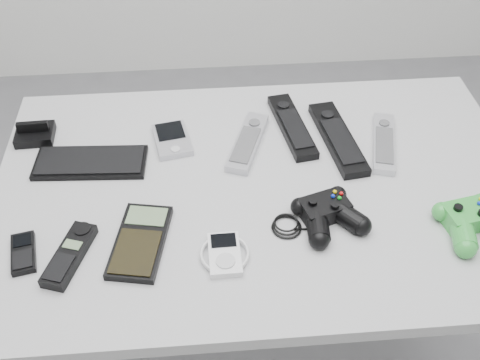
{
  "coord_description": "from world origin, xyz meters",
  "views": [
    {
      "loc": [
        -0.21,
        -0.84,
        1.65
      ],
      "look_at": [
        -0.14,
        0.03,
        0.81
      ],
      "focal_mm": 42.0,
      "sensor_mm": 36.0,
      "label": 1
    }
  ],
  "objects": [
    {
      "name": "calculator",
      "position": [
        -0.35,
        -0.11,
        0.79
      ],
      "size": [
        0.13,
        0.2,
        0.02
      ],
      "primitive_type": "cube",
      "rotation": [
        0.0,
        0.0,
        -0.19
      ],
      "color": "black",
      "rests_on": "desk"
    },
    {
      "name": "remote_silver_b",
      "position": [
        0.21,
        0.14,
        0.8
      ],
      "size": [
        0.1,
        0.22,
        0.02
      ],
      "primitive_type": "cube",
      "rotation": [
        0.0,
        0.0,
        -0.26
      ],
      "color": "#B8B7BF",
      "rests_on": "desk"
    },
    {
      "name": "controller_green",
      "position": [
        0.32,
        -0.12,
        0.81
      ],
      "size": [
        0.17,
        0.17,
        0.05
      ],
      "primitive_type": null,
      "rotation": [
        0.0,
        0.0,
        0.19
      ],
      "color": "green",
      "rests_on": "desk"
    },
    {
      "name": "remote_silver_a",
      "position": [
        -0.11,
        0.17,
        0.8
      ],
      "size": [
        0.12,
        0.21,
        0.02
      ],
      "primitive_type": "cube",
      "rotation": [
        0.0,
        0.0,
        -0.35
      ],
      "color": "#ADADB5",
      "rests_on": "desk"
    },
    {
      "name": "dock_bracket",
      "position": [
        -0.61,
        0.24,
        0.81
      ],
      "size": [
        0.09,
        0.08,
        0.05
      ],
      "primitive_type": "cube",
      "rotation": [
        0.0,
        0.0,
        0.04
      ],
      "color": "black",
      "rests_on": "desk"
    },
    {
      "name": "mp3_player",
      "position": [
        -0.19,
        -0.16,
        0.79
      ],
      "size": [
        0.1,
        0.1,
        0.02
      ],
      "primitive_type": "cube",
      "rotation": [
        0.0,
        0.0,
        0.02
      ],
      "color": "silver",
      "rests_on": "desk"
    },
    {
      "name": "pda",
      "position": [
        -0.29,
        0.2,
        0.8
      ],
      "size": [
        0.1,
        0.14,
        0.02
      ],
      "primitive_type": "cube",
      "rotation": [
        0.0,
        0.0,
        0.19
      ],
      "color": "#ADADB5",
      "rests_on": "desk"
    },
    {
      "name": "cordless_handset",
      "position": [
        -0.48,
        -0.14,
        0.8
      ],
      "size": [
        0.09,
        0.16,
        0.02
      ],
      "primitive_type": "cube",
      "rotation": [
        0.0,
        0.0,
        -0.32
      ],
      "color": "black",
      "rests_on": "desk"
    },
    {
      "name": "remote_black_a",
      "position": [
        0.0,
        0.22,
        0.8
      ],
      "size": [
        0.09,
        0.25,
        0.02
      ],
      "primitive_type": "cube",
      "rotation": [
        0.0,
        0.0,
        0.16
      ],
      "color": "black",
      "rests_on": "desk"
    },
    {
      "name": "controller_black",
      "position": [
        0.03,
        -0.08,
        0.81
      ],
      "size": [
        0.27,
        0.21,
        0.05
      ],
      "primitive_type": null,
      "rotation": [
        0.0,
        0.0,
        0.31
      ],
      "color": "black",
      "rests_on": "desk"
    },
    {
      "name": "mobile_phone",
      "position": [
        -0.57,
        -0.12,
        0.79
      ],
      "size": [
        0.06,
        0.11,
        0.02
      ],
      "primitive_type": "cube",
      "rotation": [
        0.0,
        0.0,
        0.21
      ],
      "color": "black",
      "rests_on": "desk"
    },
    {
      "name": "pda_keyboard",
      "position": [
        -0.47,
        0.13,
        0.79
      ],
      "size": [
        0.26,
        0.12,
        0.02
      ],
      "primitive_type": "cube",
      "rotation": [
        0.0,
        0.0,
        -0.06
      ],
      "color": "black",
      "rests_on": "desk"
    },
    {
      "name": "desk",
      "position": [
        -0.09,
        0.03,
        0.72
      ],
      "size": [
        1.17,
        0.75,
        0.79
      ],
      "color": "#AAAAAD",
      "rests_on": "floor"
    },
    {
      "name": "remote_black_b",
      "position": [
        0.1,
        0.17,
        0.8
      ],
      "size": [
        0.1,
        0.27,
        0.03
      ],
      "primitive_type": "cube",
      "rotation": [
        0.0,
        0.0,
        0.14
      ],
      "color": "black",
      "rests_on": "desk"
    }
  ]
}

